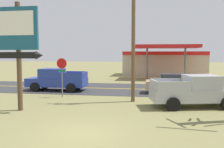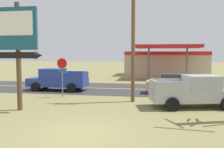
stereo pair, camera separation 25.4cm
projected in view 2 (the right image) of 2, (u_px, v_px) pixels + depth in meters
ground_plane at (78, 133)px, 10.24m from camera, size 180.00×180.00×0.00m
road_asphalt at (121, 89)px, 22.99m from camera, size 140.00×8.00×0.02m
road_centre_line at (121, 89)px, 22.99m from camera, size 126.00×0.20×0.01m
motel_sign at (18, 39)px, 13.92m from camera, size 2.83×0.54×6.17m
stop_sign at (62, 70)px, 18.52m from camera, size 0.80×0.08×2.95m
utility_pole at (133, 28)px, 16.51m from camera, size 1.76×0.26×9.43m
gas_station at (166, 63)px, 37.25m from camera, size 12.00×11.50×4.40m
pickup_silver_parked_on_lawn at (195, 92)px, 15.06m from camera, size 5.51×3.09×1.96m
pickup_blue_on_road at (57, 80)px, 21.92m from camera, size 5.20×2.24×1.96m
car_tan_mid_lane at (173, 84)px, 20.16m from camera, size 4.20×2.00×1.64m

